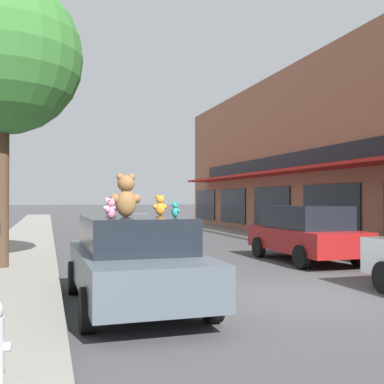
% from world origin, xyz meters
% --- Properties ---
extents(ground_plane, '(260.00, 260.00, 0.00)m').
position_xyz_m(ground_plane, '(0.00, 0.00, 0.00)').
color(ground_plane, '#424244').
extents(plush_art_car, '(2.07, 4.57, 1.54)m').
position_xyz_m(plush_art_car, '(-2.89, 0.09, 0.80)').
color(plush_art_car, '#4C5660').
rests_on(plush_art_car, ground_plane).
extents(teddy_bear_giant, '(0.54, 0.34, 0.73)m').
position_xyz_m(teddy_bear_giant, '(-3.05, -0.02, 1.89)').
color(teddy_bear_giant, olive).
rests_on(teddy_bear_giant, plush_art_car).
extents(teddy_bear_cream, '(0.24, 0.19, 0.32)m').
position_xyz_m(teddy_bear_cream, '(-3.24, 0.71, 1.69)').
color(teddy_bear_cream, beige).
rests_on(teddy_bear_cream, plush_art_car).
extents(teddy_bear_pink, '(0.20, 0.23, 0.31)m').
position_xyz_m(teddy_bear_pink, '(-3.39, -0.69, 1.69)').
color(teddy_bear_pink, pink).
rests_on(teddy_bear_pink, plush_art_car).
extents(teddy_bear_black, '(0.16, 0.16, 0.24)m').
position_xyz_m(teddy_bear_black, '(-3.17, 0.81, 1.65)').
color(teddy_bear_black, black).
rests_on(teddy_bear_black, plush_art_car).
extents(teddy_bear_white, '(0.13, 0.17, 0.23)m').
position_xyz_m(teddy_bear_white, '(-3.00, 0.23, 1.65)').
color(teddy_bear_white, white).
rests_on(teddy_bear_white, plush_art_car).
extents(teddy_bear_orange, '(0.28, 0.17, 0.37)m').
position_xyz_m(teddy_bear_orange, '(-2.31, 0.64, 1.72)').
color(teddy_bear_orange, orange).
rests_on(teddy_bear_orange, plush_art_car).
extents(teddy_bear_teal, '(0.16, 0.19, 0.26)m').
position_xyz_m(teddy_bear_teal, '(-2.31, -0.49, 1.66)').
color(teddy_bear_teal, teal).
rests_on(teddy_bear_teal, plush_art_car).
extents(parked_car_far_center, '(1.94, 4.25, 1.63)m').
position_xyz_m(parked_car_far_center, '(2.89, 4.42, 0.86)').
color(parked_car_far_center, maroon).
rests_on(parked_car_far_center, ground_plane).
extents(street_tree, '(4.01, 4.01, 7.33)m').
position_xyz_m(street_tree, '(-5.43, 4.81, 5.43)').
color(street_tree, '#473323').
rests_on(street_tree, sidewalk_near).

